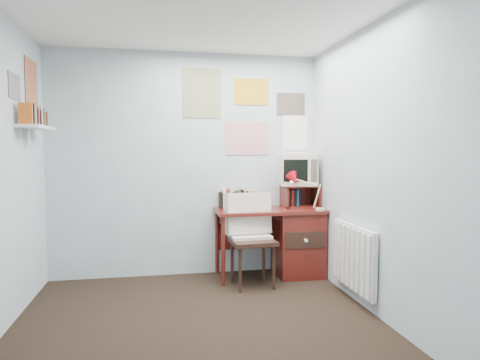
# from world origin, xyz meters

# --- Properties ---
(ground) EXTENTS (3.50, 3.50, 0.00)m
(ground) POSITION_xyz_m (0.00, 0.00, 0.00)
(ground) COLOR black
(ground) RESTS_ON ground
(back_wall) EXTENTS (3.00, 0.02, 2.50)m
(back_wall) POSITION_xyz_m (0.00, 1.75, 1.25)
(back_wall) COLOR silver
(back_wall) RESTS_ON ground
(right_wall) EXTENTS (0.02, 3.50, 2.50)m
(right_wall) POSITION_xyz_m (1.50, 0.00, 1.25)
(right_wall) COLOR silver
(right_wall) RESTS_ON ground
(desk) EXTENTS (1.20, 0.55, 0.76)m
(desk) POSITION_xyz_m (1.17, 1.48, 0.41)
(desk) COLOR #5A1A14
(desk) RESTS_ON ground
(desk_chair) EXTENTS (0.51, 0.49, 0.94)m
(desk_chair) POSITION_xyz_m (0.64, 1.18, 0.47)
(desk_chair) COLOR black
(desk_chair) RESTS_ON ground
(desk_lamp) EXTENTS (0.28, 0.25, 0.37)m
(desk_lamp) POSITION_xyz_m (1.41, 1.26, 0.94)
(desk_lamp) COLOR #B50C19
(desk_lamp) RESTS_ON desk
(tv_riser) EXTENTS (0.40, 0.30, 0.25)m
(tv_riser) POSITION_xyz_m (1.29, 1.59, 0.89)
(tv_riser) COLOR #5A1A14
(tv_riser) RESTS_ON desk
(crt_tv) EXTENTS (0.47, 0.45, 0.39)m
(crt_tv) POSITION_xyz_m (1.27, 1.61, 1.20)
(crt_tv) COLOR beige
(crt_tv) RESTS_ON tv_riser
(book_row) EXTENTS (0.60, 0.14, 0.22)m
(book_row) POSITION_xyz_m (0.66, 1.66, 0.87)
(book_row) COLOR #5A1A14
(book_row) RESTS_ON desk
(radiator) EXTENTS (0.09, 0.80, 0.60)m
(radiator) POSITION_xyz_m (1.46, 0.55, 0.42)
(radiator) COLOR white
(radiator) RESTS_ON right_wall
(wall_shelf) EXTENTS (0.20, 0.62, 0.24)m
(wall_shelf) POSITION_xyz_m (-1.40, 1.10, 1.62)
(wall_shelf) COLOR white
(wall_shelf) RESTS_ON left_wall
(posters_back) EXTENTS (1.20, 0.01, 0.90)m
(posters_back) POSITION_xyz_m (0.70, 1.74, 1.85)
(posters_back) COLOR white
(posters_back) RESTS_ON back_wall
(posters_left) EXTENTS (0.01, 0.70, 0.60)m
(posters_left) POSITION_xyz_m (-1.49, 1.10, 2.00)
(posters_left) COLOR white
(posters_left) RESTS_ON left_wall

